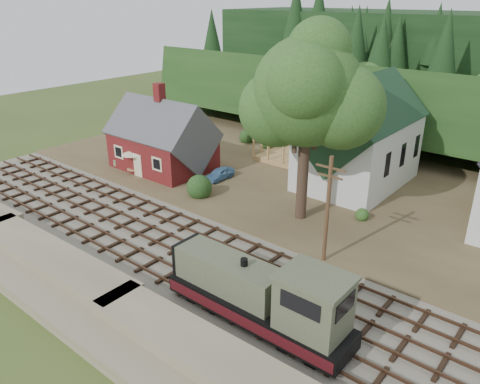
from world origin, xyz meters
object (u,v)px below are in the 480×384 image
Objects in this scene: locomotive at (263,297)px; car_green at (131,163)px; car_blue at (220,174)px; patio_set at (133,153)px.

car_green is at bearing 156.16° from locomotive.
patio_set is at bearing -151.70° from car_blue.
car_blue is 10.16m from car_green.
car_blue is 9.31m from patio_set.
patio_set is (1.45, -0.80, 1.59)m from car_green.
car_blue is (-16.81, 15.19, -1.14)m from locomotive.
patio_set is at bearing 156.47° from locomotive.
car_green is at bearing -159.59° from car_blue.
locomotive reaches higher than car_blue.
car_blue is 1.36× the size of patio_set.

